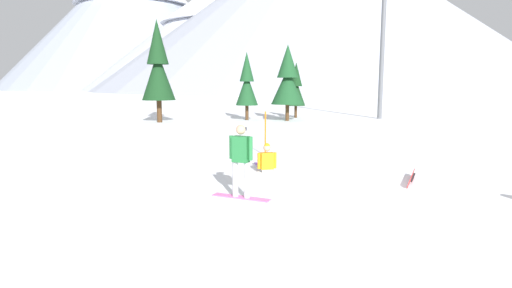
{
  "coord_description": "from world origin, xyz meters",
  "views": [
    {
      "loc": [
        -3.06,
        -10.23,
        2.81
      ],
      "look_at": [
        -3.17,
        2.38,
        1.0
      ],
      "focal_mm": 29.05,
      "sensor_mm": 36.0,
      "label": 1
    }
  ],
  "objects_px": {
    "loose_snowboard_near_left": "(411,178)",
    "ski_lift_tower": "(383,42)",
    "snowboarder_foreground": "(241,159)",
    "snowboarder_midground": "(266,161)",
    "trail_marker_pole": "(265,134)",
    "pine_tree_short": "(288,79)",
    "pine_tree_slender": "(296,88)",
    "pine_tree_tall": "(158,67)",
    "pine_tree_broad": "(247,83)"
  },
  "relations": [
    {
      "from": "pine_tree_broad",
      "to": "pine_tree_slender",
      "type": "distance_m",
      "value": 4.75
    },
    {
      "from": "loose_snowboard_near_left",
      "to": "ski_lift_tower",
      "type": "bearing_deg",
      "value": 76.25
    },
    {
      "from": "snowboarder_foreground",
      "to": "snowboarder_midground",
      "type": "bearing_deg",
      "value": 78.43
    },
    {
      "from": "loose_snowboard_near_left",
      "to": "ski_lift_tower",
      "type": "xyz_separation_m",
      "value": [
        5.58,
        22.79,
        6.13
      ]
    },
    {
      "from": "snowboarder_foreground",
      "to": "pine_tree_short",
      "type": "xyz_separation_m",
      "value": [
        2.62,
        22.36,
        2.23
      ]
    },
    {
      "from": "pine_tree_slender",
      "to": "snowboarder_midground",
      "type": "bearing_deg",
      "value": -97.4
    },
    {
      "from": "snowboarder_foreground",
      "to": "pine_tree_tall",
      "type": "distance_m",
      "value": 22.31
    },
    {
      "from": "trail_marker_pole",
      "to": "pine_tree_short",
      "type": "bearing_deg",
      "value": 83.15
    },
    {
      "from": "snowboarder_foreground",
      "to": "ski_lift_tower",
      "type": "height_order",
      "value": "ski_lift_tower"
    },
    {
      "from": "trail_marker_pole",
      "to": "pine_tree_tall",
      "type": "xyz_separation_m",
      "value": [
        -7.76,
        14.62,
        3.23
      ]
    },
    {
      "from": "pine_tree_broad",
      "to": "ski_lift_tower",
      "type": "xyz_separation_m",
      "value": [
        11.02,
        1.48,
        3.35
      ]
    },
    {
      "from": "snowboarder_foreground",
      "to": "trail_marker_pole",
      "type": "relative_size",
      "value": 1.04
    },
    {
      "from": "trail_marker_pole",
      "to": "pine_tree_tall",
      "type": "bearing_deg",
      "value": 117.97
    },
    {
      "from": "loose_snowboard_near_left",
      "to": "snowboarder_midground",
      "type": "bearing_deg",
      "value": 159.96
    },
    {
      "from": "pine_tree_tall",
      "to": "ski_lift_tower",
      "type": "relative_size",
      "value": 0.68
    },
    {
      "from": "pine_tree_broad",
      "to": "pine_tree_slender",
      "type": "xyz_separation_m",
      "value": [
        4.11,
        2.36,
        -0.37
      ]
    },
    {
      "from": "pine_tree_broad",
      "to": "pine_tree_tall",
      "type": "bearing_deg",
      "value": -161.96
    },
    {
      "from": "pine_tree_broad",
      "to": "pine_tree_tall",
      "type": "relative_size",
      "value": 0.71
    },
    {
      "from": "snowboarder_midground",
      "to": "pine_tree_slender",
      "type": "height_order",
      "value": "pine_tree_slender"
    },
    {
      "from": "pine_tree_slender",
      "to": "pine_tree_tall",
      "type": "height_order",
      "value": "pine_tree_tall"
    },
    {
      "from": "snowboarder_midground",
      "to": "pine_tree_slender",
      "type": "distance_m",
      "value": 22.43
    },
    {
      "from": "ski_lift_tower",
      "to": "pine_tree_short",
      "type": "bearing_deg",
      "value": -164.57
    },
    {
      "from": "pine_tree_short",
      "to": "trail_marker_pole",
      "type": "bearing_deg",
      "value": -96.85
    },
    {
      "from": "snowboarder_foreground",
      "to": "pine_tree_broad",
      "type": "distance_m",
      "value": 23.13
    },
    {
      "from": "pine_tree_broad",
      "to": "pine_tree_short",
      "type": "distance_m",
      "value": 3.27
    },
    {
      "from": "pine_tree_tall",
      "to": "pine_tree_broad",
      "type": "bearing_deg",
      "value": 18.04
    },
    {
      "from": "ski_lift_tower",
      "to": "snowboarder_foreground",
      "type": "bearing_deg",
      "value": -113.1
    },
    {
      "from": "trail_marker_pole",
      "to": "ski_lift_tower",
      "type": "height_order",
      "value": "ski_lift_tower"
    },
    {
      "from": "trail_marker_pole",
      "to": "ski_lift_tower",
      "type": "bearing_deg",
      "value": 61.8
    },
    {
      "from": "snowboarder_midground",
      "to": "pine_tree_tall",
      "type": "distance_m",
      "value": 19.65
    },
    {
      "from": "pine_tree_broad",
      "to": "ski_lift_tower",
      "type": "distance_m",
      "value": 11.61
    },
    {
      "from": "snowboarder_midground",
      "to": "trail_marker_pole",
      "type": "xyz_separation_m",
      "value": [
        0.02,
        3.04,
        0.55
      ]
    },
    {
      "from": "pine_tree_tall",
      "to": "pine_tree_short",
      "type": "height_order",
      "value": "pine_tree_tall"
    },
    {
      "from": "trail_marker_pole",
      "to": "pine_tree_short",
      "type": "height_order",
      "value": "pine_tree_short"
    },
    {
      "from": "snowboarder_midground",
      "to": "pine_tree_slender",
      "type": "bearing_deg",
      "value": 82.6
    },
    {
      "from": "loose_snowboard_near_left",
      "to": "pine_tree_slender",
      "type": "bearing_deg",
      "value": 93.23
    },
    {
      "from": "pine_tree_slender",
      "to": "pine_tree_tall",
      "type": "relative_size",
      "value": 0.62
    },
    {
      "from": "trail_marker_pole",
      "to": "pine_tree_slender",
      "type": "bearing_deg",
      "value": 81.5
    },
    {
      "from": "loose_snowboard_near_left",
      "to": "pine_tree_slender",
      "type": "height_order",
      "value": "pine_tree_slender"
    },
    {
      "from": "snowboarder_midground",
      "to": "ski_lift_tower",
      "type": "xyz_separation_m",
      "value": [
        9.79,
        21.26,
        5.94
      ]
    },
    {
      "from": "snowboarder_midground",
      "to": "ski_lift_tower",
      "type": "height_order",
      "value": "ski_lift_tower"
    },
    {
      "from": "snowboarder_midground",
      "to": "pine_tree_broad",
      "type": "height_order",
      "value": "pine_tree_broad"
    },
    {
      "from": "pine_tree_tall",
      "to": "snowboarder_foreground",
      "type": "bearing_deg",
      "value": -71.32
    },
    {
      "from": "snowboarder_midground",
      "to": "pine_tree_broad",
      "type": "bearing_deg",
      "value": 93.57
    },
    {
      "from": "snowboarder_midground",
      "to": "loose_snowboard_near_left",
      "type": "relative_size",
      "value": 1.04
    },
    {
      "from": "snowboarder_midground",
      "to": "pine_tree_short",
      "type": "xyz_separation_m",
      "value": [
        1.95,
        19.09,
        2.88
      ]
    },
    {
      "from": "snowboarder_midground",
      "to": "trail_marker_pole",
      "type": "bearing_deg",
      "value": 89.6
    },
    {
      "from": "pine_tree_short",
      "to": "ski_lift_tower",
      "type": "height_order",
      "value": "ski_lift_tower"
    },
    {
      "from": "pine_tree_broad",
      "to": "ski_lift_tower",
      "type": "relative_size",
      "value": 0.48
    },
    {
      "from": "snowboarder_foreground",
      "to": "snowboarder_midground",
      "type": "height_order",
      "value": "snowboarder_foreground"
    }
  ]
}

